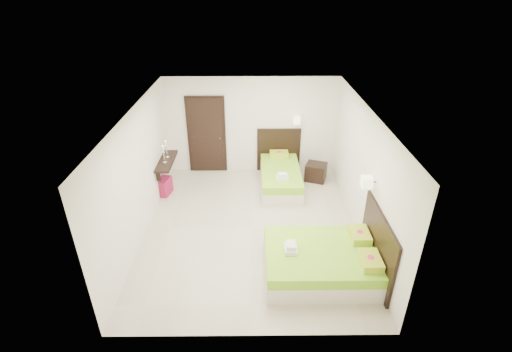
{
  "coord_description": "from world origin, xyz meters",
  "views": [
    {
      "loc": [
        0.04,
        -6.53,
        4.78
      ],
      "look_at": [
        0.1,
        0.3,
        1.1
      ],
      "focal_mm": 26.0,
      "sensor_mm": 36.0,
      "label": 1
    }
  ],
  "objects_px": {
    "bed_single": "(280,175)",
    "nightstand": "(316,172)",
    "ottoman": "(161,186)",
    "bed_double": "(325,260)"
  },
  "relations": [
    {
      "from": "bed_double",
      "to": "nightstand",
      "type": "bearing_deg",
      "value": 84.04
    },
    {
      "from": "bed_single",
      "to": "nightstand",
      "type": "bearing_deg",
      "value": 16.19
    },
    {
      "from": "bed_double",
      "to": "ottoman",
      "type": "bearing_deg",
      "value": 141.33
    },
    {
      "from": "bed_single",
      "to": "ottoman",
      "type": "distance_m",
      "value": 3.01
    },
    {
      "from": "bed_single",
      "to": "bed_double",
      "type": "height_order",
      "value": "bed_double"
    },
    {
      "from": "bed_double",
      "to": "ottoman",
      "type": "height_order",
      "value": "bed_double"
    },
    {
      "from": "bed_single",
      "to": "nightstand",
      "type": "xyz_separation_m",
      "value": [
        0.96,
        0.28,
        -0.06
      ]
    },
    {
      "from": "bed_double",
      "to": "bed_single",
      "type": "bearing_deg",
      "value": 100.26
    },
    {
      "from": "bed_double",
      "to": "ottoman",
      "type": "distance_m",
      "value": 4.57
    },
    {
      "from": "nightstand",
      "to": "ottoman",
      "type": "height_order",
      "value": "nightstand"
    }
  ]
}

